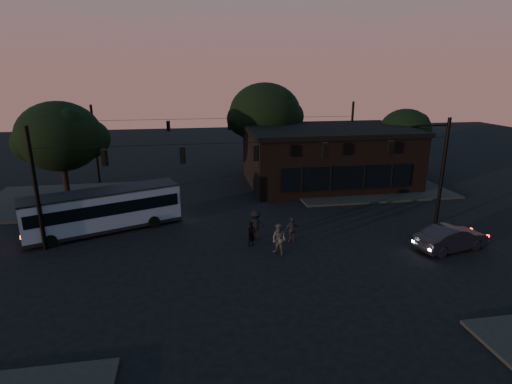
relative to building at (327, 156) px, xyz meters
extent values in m
plane|color=black|center=(-9.00, -15.97, -2.71)|extent=(120.00, 120.00, 0.00)
cube|color=black|center=(3.00, -1.97, -2.63)|extent=(14.00, 10.00, 0.15)
cube|color=black|center=(-23.00, -1.97, -2.63)|extent=(14.00, 10.00, 0.15)
cube|color=black|center=(0.00, 0.03, -0.21)|extent=(15.00, 10.00, 5.00)
cube|color=black|center=(0.00, 0.03, 2.49)|extent=(15.40, 10.40, 0.40)
cube|color=black|center=(0.00, -5.09, -0.91)|extent=(11.50, 0.18, 2.00)
cylinder|color=black|center=(-5.00, 6.03, -0.71)|extent=(0.44, 0.44, 4.00)
ellipsoid|color=black|center=(-5.00, 6.03, 3.49)|extent=(7.60, 7.60, 6.46)
cylinder|color=black|center=(9.00, 2.03, -1.21)|extent=(0.44, 0.44, 3.00)
ellipsoid|color=black|center=(9.00, 2.03, 1.94)|extent=(5.20, 5.20, 4.42)
cylinder|color=black|center=(-23.00, -2.97, -0.91)|extent=(0.44, 0.44, 3.60)
ellipsoid|color=black|center=(-23.00, -2.97, 2.87)|extent=(6.40, 6.40, 5.44)
cylinder|color=black|center=(-22.00, -11.97, 1.04)|extent=(0.24, 0.24, 7.50)
cylinder|color=black|center=(4.00, -11.97, 1.04)|extent=(0.24, 0.24, 7.50)
cylinder|color=black|center=(-9.00, -11.97, 3.49)|extent=(26.00, 0.03, 0.03)
cube|color=black|center=(-18.00, -11.97, 2.84)|extent=(0.34, 0.30, 1.00)
cube|color=black|center=(-13.50, -11.97, 2.84)|extent=(0.34, 0.30, 1.00)
cube|color=black|center=(-9.00, -11.97, 2.84)|extent=(0.34, 0.30, 1.00)
cube|color=black|center=(-4.50, -11.97, 2.84)|extent=(0.34, 0.30, 1.00)
cube|color=black|center=(0.00, -11.97, 2.84)|extent=(0.34, 0.30, 1.00)
cylinder|color=black|center=(-22.00, 4.03, 1.04)|extent=(0.24, 0.24, 7.50)
cylinder|color=black|center=(4.00, 4.03, 1.04)|extent=(0.24, 0.24, 7.50)
cylinder|color=black|center=(-9.00, 4.03, 3.29)|extent=(26.00, 0.03, 0.03)
cube|color=black|center=(-15.00, 4.03, 2.64)|extent=(0.34, 0.30, 1.00)
cube|color=black|center=(-9.00, 4.03, 2.64)|extent=(0.34, 0.30, 1.00)
cube|color=black|center=(-3.00, 4.03, 2.64)|extent=(0.34, 0.30, 1.00)
cube|color=gray|center=(-18.94, -9.41, -1.12)|extent=(10.10, 5.77, 2.36)
cube|color=black|center=(-18.94, -9.41, -0.90)|extent=(9.74, 5.67, 0.82)
cube|color=black|center=(-18.94, -9.41, 0.05)|extent=(10.10, 5.77, 0.14)
cube|color=black|center=(-18.94, -9.41, -2.39)|extent=(10.21, 5.87, 0.23)
cylinder|color=black|center=(-21.76, -11.75, -2.30)|extent=(0.84, 0.51, 0.82)
cylinder|color=black|center=(-22.60, -9.64, -2.30)|extent=(0.84, 0.51, 0.82)
cylinder|color=black|center=(-15.74, -9.36, -2.30)|extent=(0.84, 0.51, 0.82)
cylinder|color=black|center=(-16.58, -7.26, -2.30)|extent=(0.84, 0.51, 0.82)
imported|color=black|center=(2.27, -16.10, -1.95)|extent=(4.81, 2.54, 1.51)
imported|color=black|center=(-9.56, -13.59, -1.91)|extent=(0.70, 0.64, 1.60)
imported|color=#3F3D39|center=(-8.15, -15.04, -1.76)|extent=(1.14, 1.16, 1.89)
imported|color=#29232A|center=(-6.93, -13.35, -1.90)|extent=(1.01, 0.58, 1.62)
imported|color=black|center=(-9.11, -12.52, -1.74)|extent=(1.28, 0.77, 1.93)
camera|label=1|loc=(-13.08, -36.09, 7.55)|focal=28.00mm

